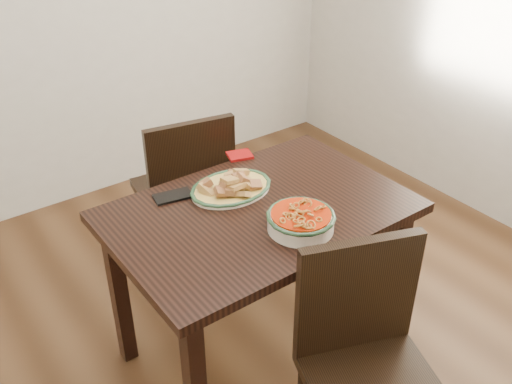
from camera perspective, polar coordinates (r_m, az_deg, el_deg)
floor at (r=2.64m, az=0.78°, el=-15.62°), size 3.50×3.50×0.00m
dining_table at (r=2.23m, az=0.30°, el=-3.86°), size 1.13×0.75×0.75m
chair_far at (r=2.80m, az=-6.99°, el=0.46°), size 0.49×0.49×0.89m
chair_near at (r=1.98m, az=10.93°, el=-15.71°), size 0.54×0.54×0.89m
fish_plate at (r=2.26m, az=-2.53°, el=1.10°), size 0.34×0.26×0.11m
noodle_bowl at (r=2.04m, az=4.50°, el=-2.68°), size 0.25×0.25×0.08m
smartphone at (r=2.26m, az=-8.31°, el=-0.41°), size 0.16×0.11×0.01m
napkin at (r=2.53m, az=-1.64°, el=3.70°), size 0.13×0.11×0.01m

